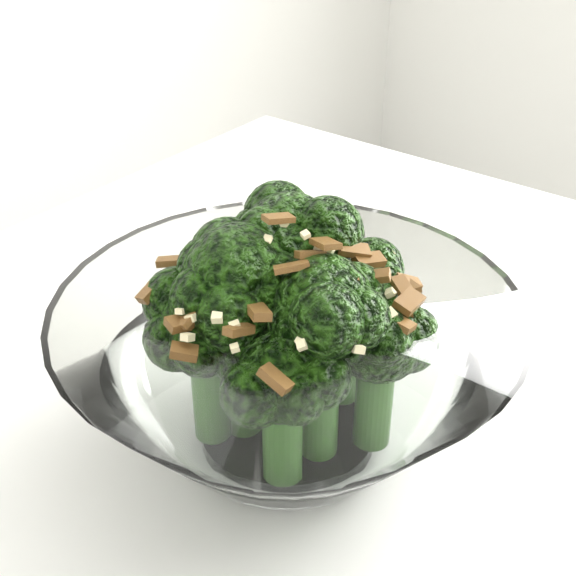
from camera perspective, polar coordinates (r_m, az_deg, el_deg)
broccoli_dish at (r=0.44m, az=0.03°, el=-5.00°), size 0.25×0.25×0.15m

